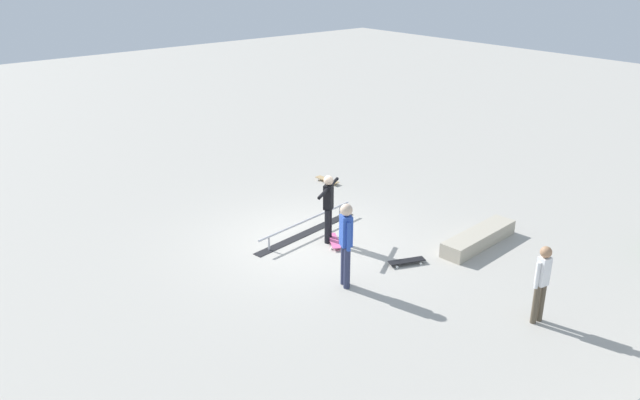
{
  "coord_description": "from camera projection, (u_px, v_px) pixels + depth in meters",
  "views": [
    {
      "loc": [
        7.98,
        10.05,
        6.21
      ],
      "look_at": [
        -0.28,
        0.08,
        1.0
      ],
      "focal_mm": 34.98,
      "sensor_mm": 36.0,
      "label": 1
    }
  ],
  "objects": [
    {
      "name": "ground_plane",
      "position": [
        308.0,
        242.0,
        14.22
      ],
      "size": [
        60.0,
        60.0,
        0.0
      ],
      "primitive_type": "plane",
      "color": "#ADA89E"
    },
    {
      "name": "grind_rail",
      "position": [
        306.0,
        227.0,
        14.62
      ],
      "size": [
        3.18,
        0.69,
        0.36
      ],
      "rotation": [
        0.0,
        0.0,
        0.14
      ],
      "color": "black",
      "rests_on": "ground_plane"
    },
    {
      "name": "skate_ledge",
      "position": [
        479.0,
        238.0,
        14.04
      ],
      "size": [
        2.31,
        0.71,
        0.34
      ],
      "primitive_type": "cube",
      "rotation": [
        0.0,
        0.0,
        0.08
      ],
      "color": "#B2A893",
      "rests_on": "ground_plane"
    },
    {
      "name": "skater_main",
      "position": [
        328.0,
        204.0,
        13.93
      ],
      "size": [
        1.14,
        0.73,
        1.6
      ],
      "rotation": [
        0.0,
        0.0,
        0.54
      ],
      "color": "black",
      "rests_on": "ground_plane"
    },
    {
      "name": "skateboard_main",
      "position": [
        334.0,
        241.0,
        14.13
      ],
      "size": [
        0.57,
        0.79,
        0.09
      ],
      "rotation": [
        0.0,
        0.0,
        4.19
      ],
      "color": "#E05993",
      "rests_on": "ground_plane"
    },
    {
      "name": "bystander_white_shirt",
      "position": [
        542.0,
        280.0,
        10.89
      ],
      "size": [
        0.34,
        0.2,
        1.49
      ],
      "rotation": [
        0.0,
        0.0,
        2.97
      ],
      "color": "brown",
      "rests_on": "ground_plane"
    },
    {
      "name": "bystander_blue_shirt",
      "position": [
        346.0,
        241.0,
        12.02
      ],
      "size": [
        0.27,
        0.4,
        1.76
      ],
      "rotation": [
        0.0,
        0.0,
        4.33
      ],
      "color": "#2D3351",
      "rests_on": "ground_plane"
    },
    {
      "name": "loose_skateboard_black",
      "position": [
        407.0,
        261.0,
        13.21
      ],
      "size": [
        0.82,
        0.49,
        0.09
      ],
      "rotation": [
        0.0,
        0.0,
        5.89
      ],
      "color": "black",
      "rests_on": "ground_plane"
    },
    {
      "name": "loose_skateboard_natural",
      "position": [
        327.0,
        180.0,
        17.87
      ],
      "size": [
        0.3,
        0.81,
        0.09
      ],
      "rotation": [
        0.0,
        0.0,
        4.79
      ],
      "color": "tan",
      "rests_on": "ground_plane"
    }
  ]
}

